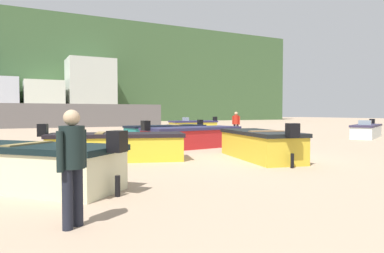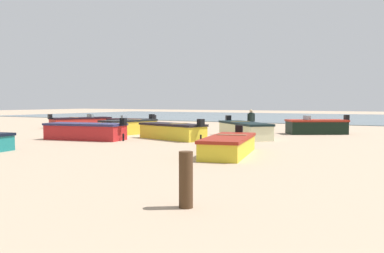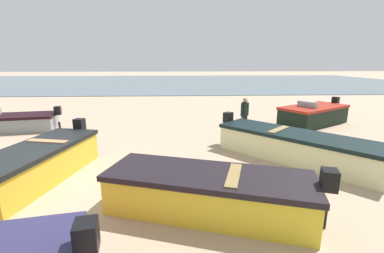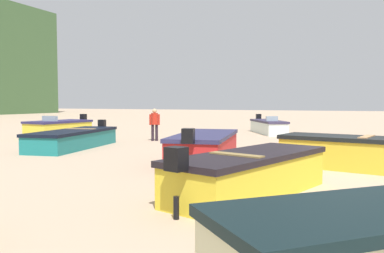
{
  "view_description": "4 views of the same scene",
  "coord_description": "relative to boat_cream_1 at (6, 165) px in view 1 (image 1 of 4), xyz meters",
  "views": [
    {
      "loc": [
        -7.52,
        -9.7,
        1.58
      ],
      "look_at": [
        -0.65,
        3.81,
        0.97
      ],
      "focal_mm": 33.0,
      "sensor_mm": 36.0,
      "label": 1
    },
    {
      "loc": [
        -16.78,
        21.64,
        2.1
      ],
      "look_at": [
        -4.18,
        -1.19,
        0.57
      ],
      "focal_mm": 38.69,
      "sensor_mm": 36.0,
      "label": 2
    },
    {
      "loc": [
        -3.91,
        6.81,
        3.17
      ],
      "look_at": [
        -4.3,
        -1.46,
        1.13
      ],
      "focal_mm": 24.75,
      "sensor_mm": 36.0,
      "label": 3
    },
    {
      "loc": [
        -12.76,
        -0.47,
        1.97
      ],
      "look_at": [
        3.71,
        6.5,
        0.88
      ],
      "focal_mm": 38.06,
      "sensor_mm": 36.0,
      "label": 4
    }
  ],
  "objects": [
    {
      "name": "boat_yellow_8",
      "position": [
        3.17,
        2.95,
        -0.01
      ],
      "size": [
        4.67,
        2.7,
        1.22
      ],
      "rotation": [
        0.0,
        0.0,
        4.41
      ],
      "color": "gold",
      "rests_on": "ground"
    },
    {
      "name": "headland_hill",
      "position": [
        7.68,
        67.25,
        8.28
      ],
      "size": [
        90.0,
        32.0,
        17.5
      ],
      "primitive_type": "cube",
      "color": "#3D5B35",
      "rests_on": "ground"
    },
    {
      "name": "boat_yellow_4",
      "position": [
        12.94,
        16.51,
        0.0
      ],
      "size": [
        3.95,
        2.15,
        1.23
      ],
      "rotation": [
        0.0,
        0.0,
        1.46
      ],
      "color": "gold",
      "rests_on": "ground"
    },
    {
      "name": "harbor_pier",
      "position": [
        5.75,
        31.25,
        0.77
      ],
      "size": [
        19.8,
        2.4,
        2.49
      ],
      "primitive_type": "cube",
      "color": "#625E5D",
      "rests_on": "ground"
    },
    {
      "name": "boat_teal_10",
      "position": [
        8.79,
        12.09,
        -0.07
      ],
      "size": [
        5.57,
        2.54,
        1.09
      ],
      "rotation": [
        0.0,
        0.0,
        1.74
      ],
      "color": "#197070",
      "rests_on": "ground"
    },
    {
      "name": "boat_cream_1",
      "position": [
        0.0,
        0.0,
        0.0
      ],
      "size": [
        4.67,
        4.79,
        1.24
      ],
      "rotation": [
        0.0,
        0.0,
        0.76
      ],
      "color": "beige",
      "rests_on": "ground"
    },
    {
      "name": "boat_white_6",
      "position": [
        19.88,
        6.22,
        -0.04
      ],
      "size": [
        4.47,
        3.2,
        1.14
      ],
      "rotation": [
        0.0,
        0.0,
        2.07
      ],
      "color": "white",
      "rests_on": "ground"
    },
    {
      "name": "beach_walker_distant",
      "position": [
        12.95,
        10.45,
        0.48
      ],
      "size": [
        0.47,
        0.49,
        1.62
      ],
      "rotation": [
        0.0,
        0.0,
        2.15
      ],
      "color": "black",
      "rests_on": "ground"
    },
    {
      "name": "beach_walker_foreground",
      "position": [
        0.87,
        -3.45,
        0.48
      ],
      "size": [
        0.48,
        0.48,
        1.62
      ],
      "rotation": [
        0.0,
        0.0,
        0.67
      ],
      "color": "#1E212C",
      "rests_on": "ground"
    },
    {
      "name": "townhouse_centre",
      "position": [
        -1.28,
        47.94,
        2.77
      ],
      "size": [
        4.57,
        5.39,
        6.49
      ],
      "primitive_type": "cube",
      "color": "silver",
      "rests_on": "ground"
    },
    {
      "name": "townhouse_centre_right",
      "position": [
        4.26,
        48.67,
        2.64
      ],
      "size": [
        5.42,
        6.84,
        6.21
      ],
      "primitive_type": "cube",
      "color": "silver",
      "rests_on": "ground"
    },
    {
      "name": "ground_plane",
      "position": [
        7.68,
        1.25,
        -0.47
      ],
      "size": [
        160.0,
        160.0,
        0.0
      ],
      "primitive_type": "plane",
      "color": "tan"
    },
    {
      "name": "boat_red_5",
      "position": [
        7.28,
        5.55,
        0.0
      ],
      "size": [
        4.88,
        2.44,
        1.25
      ],
      "rotation": [
        0.0,
        0.0,
        4.89
      ],
      "color": "#B42022",
      "rests_on": "ground"
    },
    {
      "name": "boat_yellow_7",
      "position": [
        7.63,
        1.13,
        0.02
      ],
      "size": [
        2.25,
        4.27,
        1.28
      ],
      "rotation": [
        0.0,
        0.0,
        6.07
      ],
      "color": "gold",
      "rests_on": "ground"
    },
    {
      "name": "townhouse_right",
      "position": [
        11.1,
        48.72,
        4.46
      ],
      "size": [
        6.99,
        6.96,
        9.87
      ],
      "primitive_type": "cube",
      "color": "beige",
      "rests_on": "ground"
    }
  ]
}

